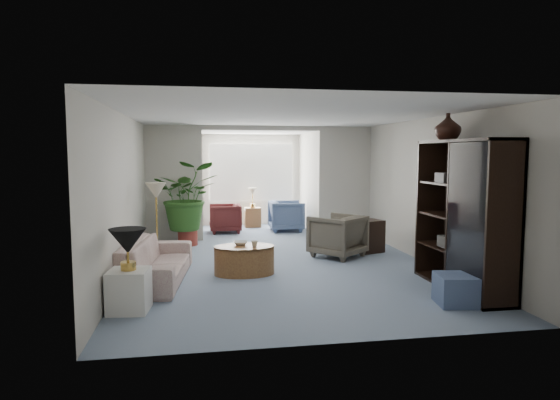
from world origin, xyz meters
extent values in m
plane|color=#8898B4|center=(0.00, 0.00, 0.00)|extent=(6.00, 6.00, 0.00)
plane|color=#8898B4|center=(0.00, 4.10, 0.00)|extent=(2.60, 2.60, 0.00)
cube|color=beige|center=(-1.90, 3.00, 1.25)|extent=(1.20, 0.12, 2.50)
cube|color=beige|center=(1.90, 3.00, 1.25)|extent=(1.20, 0.12, 2.50)
cube|color=beige|center=(0.00, 3.00, 2.45)|extent=(2.60, 0.12, 0.10)
cube|color=white|center=(0.00, 5.18, 1.40)|extent=(2.20, 0.02, 1.50)
cube|color=white|center=(0.00, 5.15, 1.40)|extent=(2.20, 0.02, 1.50)
cube|color=beige|center=(2.46, -0.10, 1.70)|extent=(0.04, 0.50, 0.40)
imported|color=beige|center=(-2.02, -0.28, 0.30)|extent=(1.02, 2.16, 0.61)
cube|color=white|center=(-2.22, -1.63, 0.25)|extent=(0.51, 0.51, 0.51)
cone|color=black|center=(-2.22, -1.63, 0.86)|extent=(0.44, 0.44, 0.30)
cone|color=beige|center=(-2.11, 1.12, 1.25)|extent=(0.36, 0.36, 0.28)
cylinder|color=olive|center=(-0.68, -0.07, 0.23)|extent=(0.95, 0.95, 0.45)
imported|color=white|center=(-0.73, 0.03, 0.48)|extent=(0.23, 0.23, 0.06)
imported|color=silver|center=(-0.53, -0.17, 0.50)|extent=(0.10, 0.10, 0.09)
imported|color=#5B5648|center=(1.13, 0.93, 0.39)|extent=(1.19, 1.19, 0.78)
cube|color=black|center=(1.83, 1.23, 0.31)|extent=(0.63, 0.56, 0.62)
cube|color=black|center=(2.23, -1.42, 1.04)|extent=(0.50, 1.88, 2.09)
imported|color=black|center=(2.23, -0.92, 2.28)|extent=(0.38, 0.38, 0.39)
cube|color=slate|center=(1.81, -2.04, 0.19)|extent=(0.55, 0.55, 0.38)
cylinder|color=#98362C|center=(-1.62, 2.51, 0.16)|extent=(0.40, 0.40, 0.32)
imported|color=#2D5E20|center=(-1.62, 2.51, 1.03)|extent=(1.28, 1.11, 1.42)
imported|color=slate|center=(0.73, 4.01, 0.37)|extent=(0.82, 0.80, 0.74)
imported|color=#521C20|center=(-0.77, 4.01, 0.34)|extent=(0.76, 0.74, 0.69)
cube|color=olive|center=(-0.02, 4.76, 0.25)|extent=(0.42, 0.32, 0.50)
cube|color=#4C4A47|center=(2.18, -1.64, 1.09)|extent=(0.30, 0.26, 0.16)
cube|color=black|center=(2.18, -1.77, 1.54)|extent=(0.30, 0.26, 0.16)
cube|color=#2E2D2A|center=(2.18, -1.21, 0.64)|extent=(0.30, 0.26, 0.16)
cube|color=#282523|center=(2.18, -1.92, 0.64)|extent=(0.30, 0.26, 0.16)
cube|color=#5A5654|center=(2.18, -1.09, 1.54)|extent=(0.30, 0.26, 0.16)
camera|label=1|loc=(-1.36, -7.48, 1.90)|focal=30.75mm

